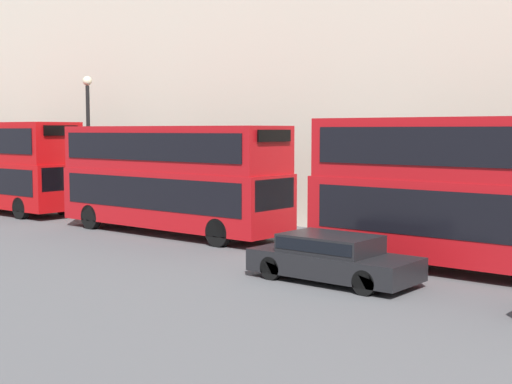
{
  "coord_description": "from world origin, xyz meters",
  "views": [
    {
      "loc": [
        -17.59,
        -1.22,
        4.05
      ],
      "look_at": [
        0.48,
        13.6,
        2.0
      ],
      "focal_mm": 50.0,
      "sensor_mm": 36.0,
      "label": 1
    }
  ],
  "objects": [
    {
      "name": "bus_leading",
      "position": [
        1.6,
        5.67,
        2.43
      ],
      "size": [
        2.59,
        11.48,
        4.4
      ],
      "color": "#A80F14",
      "rests_on": "ground"
    },
    {
      "name": "bus_second_in_queue",
      "position": [
        1.6,
        18.79,
        2.32
      ],
      "size": [
        2.59,
        10.24,
        4.19
      ],
      "color": "#A80F14",
      "rests_on": "ground"
    },
    {
      "name": "bus_third_in_queue",
      "position": [
        1.6,
        30.8,
        2.42
      ],
      "size": [
        2.59,
        10.0,
        4.4
      ],
      "color": "#B20C0F",
      "rests_on": "ground"
    },
    {
      "name": "car_hatchback",
      "position": [
        -1.8,
        9.1,
        0.68
      ],
      "size": [
        1.87,
        4.54,
        1.26
      ],
      "color": "black",
      "rests_on": "ground"
    },
    {
      "name": "street_lamp",
      "position": [
        3.62,
        26.51,
        4.05
      ],
      "size": [
        0.44,
        0.44,
        6.57
      ],
      "color": "black",
      "rests_on": "ground"
    },
    {
      "name": "pedestrian",
      "position": [
        3.94,
        32.51,
        0.73
      ],
      "size": [
        0.36,
        0.36,
        1.58
      ],
      "color": "#334C6B",
      "rests_on": "ground"
    }
  ]
}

